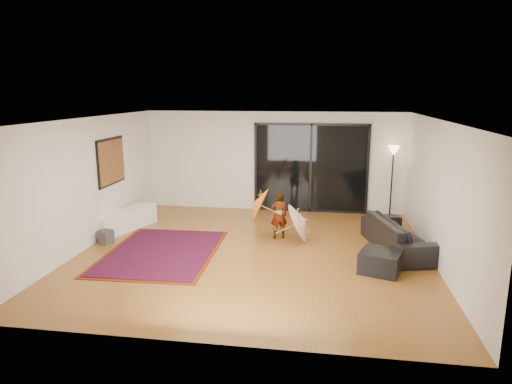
% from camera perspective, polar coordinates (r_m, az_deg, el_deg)
% --- Properties ---
extents(floor, '(7.00, 7.00, 0.00)m').
position_cam_1_polar(floor, '(9.40, -0.27, -7.56)').
color(floor, '#A66A2D').
rests_on(floor, ground).
extents(ceiling, '(7.00, 7.00, 0.00)m').
position_cam_1_polar(ceiling, '(8.84, -0.29, 9.11)').
color(ceiling, white).
rests_on(ceiling, wall_back).
extents(wall_back, '(7.00, 0.00, 7.00)m').
position_cam_1_polar(wall_back, '(12.44, 2.25, 3.81)').
color(wall_back, silver).
rests_on(wall_back, floor).
extents(wall_front, '(7.00, 0.00, 7.00)m').
position_cam_1_polar(wall_front, '(5.71, -5.83, -6.68)').
color(wall_front, silver).
rests_on(wall_front, floor).
extents(wall_left, '(0.00, 7.00, 7.00)m').
position_cam_1_polar(wall_left, '(10.17, -20.16, 1.11)').
color(wall_left, silver).
rests_on(wall_left, floor).
extents(wall_right, '(0.00, 7.00, 7.00)m').
position_cam_1_polar(wall_right, '(9.16, 21.88, -0.21)').
color(wall_right, silver).
rests_on(wall_right, floor).
extents(sliding_door, '(3.06, 0.07, 2.40)m').
position_cam_1_polar(sliding_door, '(12.36, 6.85, 2.97)').
color(sliding_door, black).
rests_on(sliding_door, wall_back).
extents(painting, '(0.04, 1.28, 1.08)m').
position_cam_1_polar(painting, '(10.98, -17.62, 3.66)').
color(painting, black).
rests_on(painting, wall_left).
extents(media_console, '(0.96, 1.78, 0.48)m').
position_cam_1_polar(media_console, '(11.26, -15.94, -3.36)').
color(media_console, white).
rests_on(media_console, floor).
extents(speaker, '(0.33, 0.33, 0.29)m').
position_cam_1_polar(speaker, '(10.41, -18.25, -5.35)').
color(speaker, '#424244').
rests_on(speaker, floor).
extents(persian_rug, '(2.26, 3.10, 0.02)m').
position_cam_1_polar(persian_rug, '(9.58, -11.68, -7.36)').
color(persian_rug, '#622008').
rests_on(persian_rug, floor).
extents(sofa, '(1.43, 2.39, 0.65)m').
position_cam_1_polar(sofa, '(9.88, 17.52, -5.16)').
color(sofa, black).
rests_on(sofa, floor).
extents(ottoman, '(0.88, 0.88, 0.40)m').
position_cam_1_polar(ottoman, '(8.68, 15.33, -8.36)').
color(ottoman, black).
rests_on(ottoman, floor).
extents(floor_lamp, '(0.32, 0.32, 1.87)m').
position_cam_1_polar(floor_lamp, '(12.22, 16.75, 3.71)').
color(floor_lamp, black).
rests_on(floor_lamp, floor).
extents(child, '(0.44, 0.36, 1.05)m').
position_cam_1_polar(child, '(10.15, 2.87, -2.95)').
color(child, '#999999').
rests_on(child, floor).
extents(parasol_orange, '(0.49, 0.85, 0.87)m').
position_cam_1_polar(parasol_orange, '(10.12, -0.25, -1.75)').
color(parasol_orange, orange).
rests_on(parasol_orange, child).
extents(parasol_white, '(0.59, 0.91, 0.95)m').
position_cam_1_polar(parasol_white, '(9.97, 6.22, -3.41)').
color(parasol_white, white).
rests_on(parasol_white, floor).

